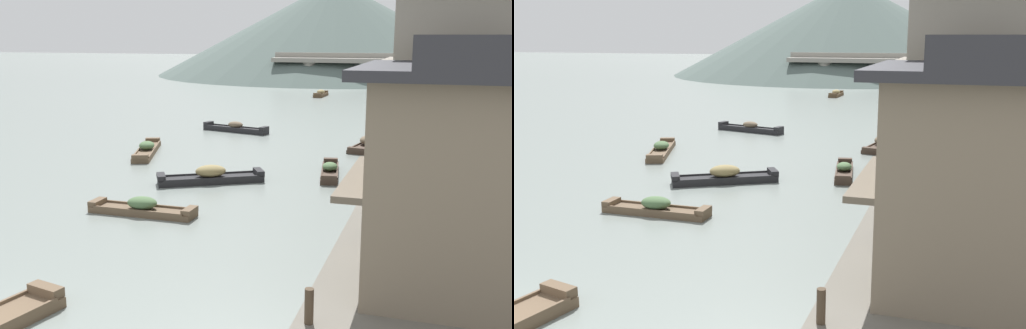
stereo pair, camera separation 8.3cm
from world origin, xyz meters
TOP-DOWN VIEW (x-y plane):
  - boat_moored_nearest at (5.59, 43.12)m, footprint 2.00×4.39m
  - boat_moored_second at (0.23, 15.88)m, footprint 4.80×3.46m
  - boat_moored_third at (-3.72, 30.38)m, footprint 5.19×2.15m
  - boat_moored_far at (-3.01, 57.23)m, footprint 1.08×3.71m
  - boat_midriver_drifting at (-5.93, 21.23)m, footprint 2.85×5.66m
  - boat_midriver_upstream at (-0.39, 10.41)m, footprint 4.31×0.95m
  - boat_upstream_distant at (5.25, 19.05)m, footprint 1.48×4.30m
  - boat_crossing_west at (6.15, 26.98)m, footprint 2.01×4.95m
  - house_waterfront_nearest at (11.10, 5.69)m, footprint 5.66×5.56m
  - house_waterfront_second at (11.79, 12.74)m, footprint 7.06×7.66m
  - house_waterfront_tall at (10.88, 20.59)m, footprint 5.22×6.83m
  - mooring_post_dock_near at (7.90, 2.56)m, footprint 0.20×0.20m
  - mooring_post_dock_mid at (7.90, 13.75)m, footprint 0.20×0.20m
  - stone_bridge at (0.00, 72.40)m, footprint 25.94×2.40m
  - hill_far_west at (-8.96, 97.32)m, footprint 62.24×62.24m

SIDE VIEW (x-z plane):
  - boat_moored_nearest at x=5.59m, z-range -0.08..0.38m
  - boat_upstream_distant at x=5.25m, z-range -0.10..0.54m
  - boat_midriver_drifting at x=-5.93m, z-range -0.13..0.60m
  - boat_midriver_upstream at x=-0.39m, z-range -0.11..0.58m
  - boat_moored_third at x=-3.72m, z-range -0.12..0.62m
  - boat_crossing_west at x=6.15m, z-range -0.12..0.65m
  - boat_moored_far at x=-3.01m, z-range -0.10..0.66m
  - boat_moored_second at x=0.23m, z-range -0.13..0.71m
  - mooring_post_dock_near at x=7.90m, z-range 0.60..1.41m
  - mooring_post_dock_mid at x=7.90m, z-range 0.60..1.51m
  - stone_bridge at x=0.00m, z-range 0.67..5.12m
  - house_waterfront_tall at x=10.88m, z-range 0.54..6.68m
  - house_waterfront_nearest at x=11.10m, z-range 0.55..6.69m
  - house_waterfront_second at x=11.79m, z-range 0.52..9.26m
  - hill_far_west at x=-8.96m, z-range 0.00..16.18m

